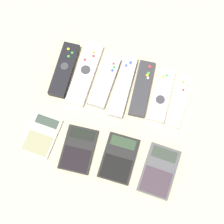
% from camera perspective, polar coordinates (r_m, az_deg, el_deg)
% --- Properties ---
extents(ground_plane, '(3.00, 3.00, 0.00)m').
position_cam_1_polar(ground_plane, '(1.07, -0.47, -1.78)').
color(ground_plane, beige).
extents(remote_0, '(0.06, 0.17, 0.03)m').
position_cam_1_polar(remote_0, '(1.13, -7.27, 6.40)').
color(remote_0, black).
rests_on(remote_0, ground_plane).
extents(remote_1, '(0.06, 0.20, 0.02)m').
position_cam_1_polar(remote_1, '(1.12, -4.17, 5.81)').
color(remote_1, white).
rests_on(remote_1, ground_plane).
extents(remote_2, '(0.06, 0.16, 0.02)m').
position_cam_1_polar(remote_2, '(1.11, -1.17, 4.64)').
color(remote_2, '#B7B7BC').
rests_on(remote_2, ground_plane).
extents(remote_3, '(0.05, 0.19, 0.02)m').
position_cam_1_polar(remote_3, '(1.10, 1.70, 3.91)').
color(remote_3, '#B7B7BC').
rests_on(remote_3, ground_plane).
extents(remote_4, '(0.06, 0.18, 0.02)m').
position_cam_1_polar(remote_4, '(1.11, 4.61, 3.59)').
color(remote_4, '#333338').
rests_on(remote_4, ground_plane).
extents(remote_5, '(0.05, 0.17, 0.02)m').
position_cam_1_polar(remote_5, '(1.10, 7.51, 2.54)').
color(remote_5, silver).
rests_on(remote_5, ground_plane).
extents(remote_6, '(0.05, 0.16, 0.02)m').
position_cam_1_polar(remote_6, '(1.10, 10.24, 1.53)').
color(remote_6, white).
rests_on(remote_6, ground_plane).
extents(calculator_0, '(0.09, 0.12, 0.01)m').
position_cam_1_polar(calculator_0, '(1.08, -10.65, -3.44)').
color(calculator_0, beige).
rests_on(calculator_0, ground_plane).
extents(calculator_1, '(0.09, 0.13, 0.01)m').
position_cam_1_polar(calculator_1, '(1.05, -5.13, -5.68)').
color(calculator_1, black).
rests_on(calculator_1, ground_plane).
extents(calculator_2, '(0.09, 0.13, 0.01)m').
position_cam_1_polar(calculator_2, '(1.04, 1.06, -7.04)').
color(calculator_2, black).
rests_on(calculator_2, ground_plane).
extents(calculator_3, '(0.09, 0.14, 0.02)m').
position_cam_1_polar(calculator_3, '(1.04, 7.19, -8.89)').
color(calculator_3, '#4C4C51').
rests_on(calculator_3, ground_plane).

